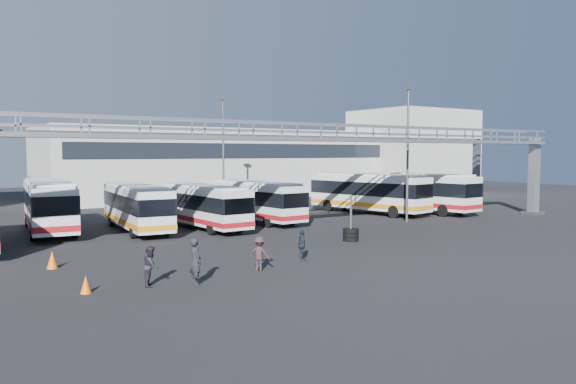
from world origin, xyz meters
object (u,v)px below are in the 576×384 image
tire_stack (351,233)px  bus_4 (202,204)px  pedestrian_a (196,261)px  bus_3 (137,206)px  bus_8 (417,191)px  pedestrian_b (151,266)px  bus_2 (49,204)px  cone_right (52,260)px  bus_7 (368,191)px  light_pole_back (223,148)px  bus_5 (255,200)px  pedestrian_d (302,245)px  cone_left (86,285)px  pedestrian_c (260,254)px  light_pole_mid (408,147)px

tire_stack → bus_4: bearing=117.2°
pedestrian_a → bus_3: bearing=-8.3°
bus_8 → pedestrian_b: 32.44m
bus_2 → cone_right: bearing=-93.6°
pedestrian_a → pedestrian_b: (-1.52, 0.86, -0.16)m
bus_4 → pedestrian_b: (-8.76, -14.42, -0.89)m
bus_2 → bus_7: 25.61m
light_pole_back → pedestrian_a: (-13.81, -25.17, -4.77)m
bus_3 → bus_5: (9.09, -0.07, -0.01)m
pedestrian_d → cone_left: (-10.41, -0.83, -0.43)m
cone_right → cone_left: bearing=-88.2°
bus_2 → pedestrian_c: bus_2 is taller
bus_7 → cone_right: size_ratio=14.67×
pedestrian_d → cone_right: pedestrian_d is taller
bus_7 → cone_left: bearing=-160.5°
bus_5 → pedestrian_d: bearing=-115.4°
pedestrian_d → cone_left: bearing=115.2°
bus_5 → pedestrian_d: size_ratio=6.78×
bus_7 → cone_right: bus_7 is taller
light_pole_mid → bus_7: light_pole_mid is taller
bus_3 → cone_left: size_ratio=15.61×
bus_2 → tire_stack: bearing=-38.0°
light_pole_back → bus_4: (-6.57, -9.89, -4.05)m
pedestrian_a → cone_right: pedestrian_a is taller
pedestrian_a → pedestrian_c: (3.49, 0.94, -0.18)m
cone_right → tire_stack: tire_stack is taller
light_pole_mid → cone_left: 27.90m
bus_2 → bus_8: bus_8 is taller
bus_4 → pedestrian_c: (-3.75, -14.33, -0.91)m
bus_8 → pedestrian_c: bus_8 is taller
bus_2 → bus_5: bus_2 is taller
pedestrian_d → cone_right: (-10.59, 4.70, -0.37)m
bus_7 → pedestrian_c: bus_7 is taller
pedestrian_a → pedestrian_d: size_ratio=1.25×
light_pole_mid → pedestrian_b: light_pole_mid is taller
bus_3 → pedestrian_d: size_ratio=6.82×
pedestrian_c → light_pole_back: bearing=-58.5°
bus_7 → cone_left: 31.45m
bus_4 → light_pole_mid: bearing=-22.0°
bus_8 → pedestrian_a: 31.47m
bus_5 → bus_3: bearing=175.4°
cone_left → tire_stack: (16.34, 4.30, 0.12)m
light_pole_mid → bus_3: light_pole_mid is taller
bus_3 → bus_4: bus_3 is taller
pedestrian_b → bus_2: bearing=30.0°
bus_4 → pedestrian_c: bearing=-107.4°
bus_5 → cone_left: bearing=-140.3°
bus_4 → pedestrian_b: bearing=-124.0°
pedestrian_b → cone_left: (-2.47, 0.18, -0.46)m
bus_7 → bus_5: bearing=169.7°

